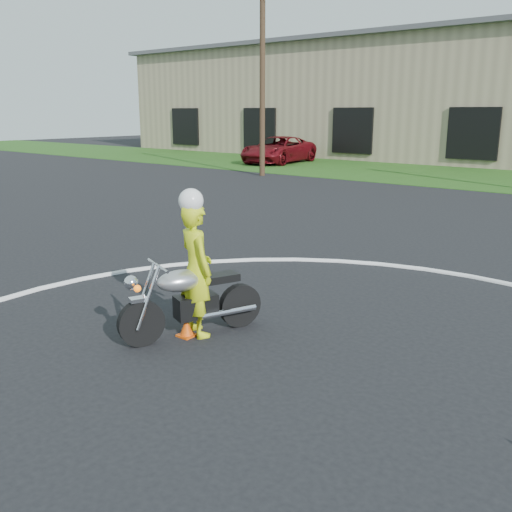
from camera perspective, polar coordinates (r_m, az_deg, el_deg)
The scene contains 5 objects.
ground at distance 5.43m, azimuth -15.77°, elevation -23.41°, with size 120.00×120.00×0.00m, color black.
primary_motorcycle at distance 8.49m, azimuth -6.66°, elevation -4.32°, with size 1.13×2.16×1.19m.
rider_primary_grp at distance 8.44m, azimuth -6.02°, elevation -0.96°, with size 0.86×0.72×2.21m.
pickup_grp at distance 37.36m, azimuth 2.27°, elevation 10.56°, with size 3.52×6.37×1.69m.
warehouse at distance 47.55m, azimuth 12.60°, elevation 15.04°, with size 41.00×17.00×8.30m.
Camera 1 is at (3.65, -2.33, 3.28)m, focal length 40.00 mm.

